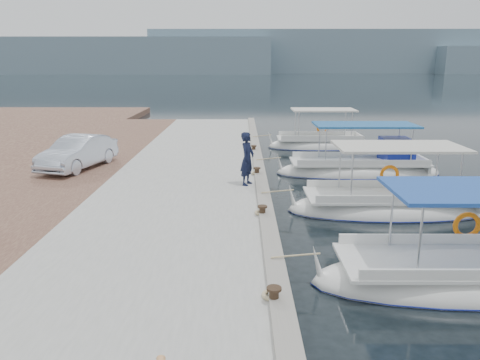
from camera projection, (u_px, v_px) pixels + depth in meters
name	position (u px, v px, depth m)	size (l,w,h in m)	color
ground	(278.00, 253.00, 12.14)	(400.00, 400.00, 0.00)	black
concrete_quay	(185.00, 192.00, 16.94)	(6.00, 40.00, 0.50)	#A4A49E
quay_curb	(262.00, 184.00, 16.85)	(0.44, 40.00, 0.12)	gray
cobblestone_strip	(48.00, 192.00, 16.96)	(4.00, 40.00, 0.50)	brown
distant_hills	(311.00, 55.00, 205.49)	(330.00, 60.00, 18.00)	slate
fishing_caique_b	(473.00, 280.00, 10.40)	(7.23, 2.43, 2.83)	silver
fishing_caique_c	(389.00, 208.00, 15.50)	(6.71, 2.41, 2.83)	silver
fishing_caique_d	(360.00, 170.00, 20.67)	(7.24, 2.31, 2.83)	silver
fishing_caique_e	(319.00, 146.00, 27.03)	(5.93, 2.23, 2.83)	silver
mooring_bollards	(262.00, 210.00, 13.43)	(0.28, 20.28, 0.33)	black
fisherman	(247.00, 159.00, 16.76)	(0.70, 0.46, 1.92)	black
parked_car	(78.00, 152.00, 19.45)	(1.43, 4.10, 1.35)	silver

